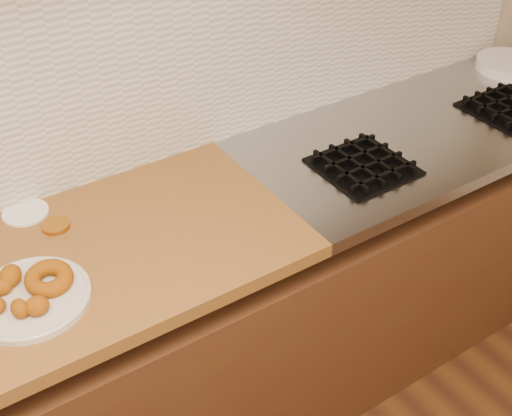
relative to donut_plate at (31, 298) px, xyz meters
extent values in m
cube|color=#C2B092|center=(0.20, 0.40, 0.44)|extent=(4.00, 0.02, 2.70)
cube|color=#482913|center=(0.20, 0.09, -0.52)|extent=(3.60, 0.60, 0.77)
cube|color=#9EA0A5|center=(1.35, 0.09, -0.03)|extent=(1.30, 0.62, 0.04)
cube|color=beige|center=(0.20, 0.39, 0.29)|extent=(3.60, 0.02, 0.60)
cube|color=black|center=(1.00, 0.01, 0.00)|extent=(0.26, 0.26, 0.01)
cube|color=black|center=(0.91, 0.01, 0.01)|extent=(0.01, 0.24, 0.02)
cube|color=black|center=(1.00, -0.08, 0.01)|extent=(0.24, 0.01, 0.02)
cube|color=black|center=(0.97, 0.01, 0.01)|extent=(0.01, 0.24, 0.02)
cube|color=black|center=(1.00, -0.02, 0.01)|extent=(0.24, 0.01, 0.02)
cube|color=black|center=(1.03, 0.01, 0.01)|extent=(0.01, 0.24, 0.02)
cube|color=black|center=(1.00, 0.04, 0.01)|extent=(0.24, 0.01, 0.02)
cube|color=black|center=(1.09, 0.01, 0.01)|extent=(0.01, 0.24, 0.02)
cube|color=black|center=(1.00, 0.10, 0.01)|extent=(0.24, 0.01, 0.02)
cube|color=black|center=(1.65, 0.01, 0.00)|extent=(0.26, 0.26, 0.01)
cube|color=black|center=(1.56, 0.01, 0.01)|extent=(0.01, 0.24, 0.02)
cube|color=black|center=(1.62, 0.01, 0.01)|extent=(0.01, 0.24, 0.02)
cube|color=black|center=(1.65, 0.04, 0.01)|extent=(0.24, 0.01, 0.02)
cube|color=black|center=(1.65, 0.10, 0.01)|extent=(0.24, 0.01, 0.02)
cylinder|color=beige|center=(0.00, 0.00, 0.00)|extent=(0.27, 0.27, 0.02)
torus|color=#9E4C00|center=(0.05, 0.01, 0.03)|extent=(0.12, 0.13, 0.05)
ellipsoid|color=#9E4C00|center=(-0.05, 0.04, 0.03)|extent=(0.05, 0.04, 0.04)
ellipsoid|color=#9E4C00|center=(-0.03, -0.05, 0.03)|extent=(0.04, 0.05, 0.05)
ellipsoid|color=#9E4C00|center=(0.00, -0.06, 0.03)|extent=(0.06, 0.06, 0.04)
ellipsoid|color=#9E4C00|center=(-0.02, 0.06, 0.03)|extent=(0.08, 0.08, 0.05)
cylinder|color=white|center=(0.09, 0.33, 0.00)|extent=(0.14, 0.14, 0.01)
cylinder|color=#B2701D|center=(0.14, 0.23, 0.00)|extent=(0.08, 0.08, 0.01)
cylinder|color=silver|center=(1.92, 0.23, 0.00)|extent=(0.25, 0.25, 0.01)
cylinder|color=silver|center=(1.92, 0.23, 0.01)|extent=(0.25, 0.25, 0.01)
cylinder|color=silver|center=(1.92, 0.23, 0.02)|extent=(0.25, 0.25, 0.01)
camera|label=1|loc=(-0.14, -1.15, 1.04)|focal=45.00mm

